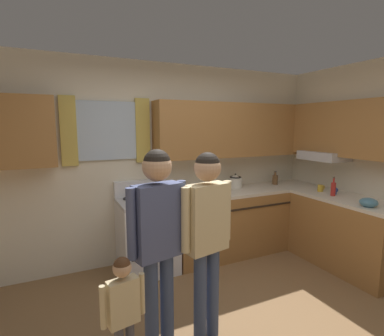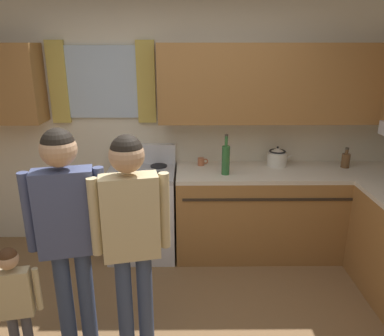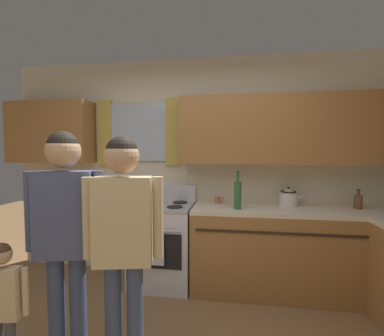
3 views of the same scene
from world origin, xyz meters
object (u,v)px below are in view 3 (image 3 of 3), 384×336
(bottle_squat_brown, at_px, (358,201))
(small_child, at_px, (3,299))
(cup_terracotta, at_px, (218,200))
(stovetop_kettle, at_px, (289,197))
(adult_in_plaid, at_px, (123,230))
(stove_oven, at_px, (163,242))
(adult_holding_child, at_px, (65,223))
(bottle_wine_green, at_px, (238,194))

(bottle_squat_brown, distance_m, small_child, 3.16)
(cup_terracotta, relative_size, stovetop_kettle, 0.40)
(adult_in_plaid, distance_m, small_child, 0.85)
(bottle_squat_brown, height_order, adult_in_plaid, adult_in_plaid)
(bottle_squat_brown, relative_size, small_child, 0.22)
(stove_oven, xyz_separation_m, small_child, (-0.62, -1.53, 0.12))
(cup_terracotta, bearing_deg, bottle_squat_brown, -3.19)
(stove_oven, bearing_deg, adult_in_plaid, -85.64)
(stovetop_kettle, height_order, adult_in_plaid, adult_in_plaid)
(stove_oven, xyz_separation_m, adult_holding_child, (-0.30, -1.35, 0.56))
(bottle_wine_green, distance_m, stovetop_kettle, 0.62)
(adult_holding_child, bearing_deg, bottle_squat_brown, 31.30)
(stove_oven, distance_m, cup_terracotta, 0.79)
(bottle_squat_brown, bearing_deg, cup_terracotta, 176.81)
(bottle_squat_brown, xyz_separation_m, cup_terracotta, (-1.46, 0.08, -0.04))
(small_child, bearing_deg, adult_in_plaid, 12.60)
(bottle_squat_brown, relative_size, stovetop_kettle, 0.75)
(stovetop_kettle, bearing_deg, bottle_squat_brown, -5.05)
(adult_in_plaid, bearing_deg, stovetop_kettle, 49.96)
(bottle_squat_brown, distance_m, stovetop_kettle, 0.69)
(stovetop_kettle, xyz_separation_m, small_child, (-2.00, -1.68, -0.41))
(bottle_squat_brown, xyz_separation_m, bottle_wine_green, (-1.24, -0.20, 0.07))
(bottle_wine_green, distance_m, cup_terracotta, 0.38)
(bottle_wine_green, bearing_deg, adult_in_plaid, -119.85)
(bottle_wine_green, height_order, cup_terracotta, bottle_wine_green)
(stove_oven, distance_m, adult_holding_child, 1.49)
(adult_in_plaid, height_order, small_child, adult_in_plaid)
(stovetop_kettle, relative_size, adult_holding_child, 0.17)
(bottle_wine_green, height_order, stovetop_kettle, bottle_wine_green)
(cup_terracotta, relative_size, adult_holding_child, 0.07)
(stove_oven, distance_m, adult_in_plaid, 1.48)
(cup_terracotta, xyz_separation_m, small_child, (-1.22, -1.70, -0.35))
(stove_oven, relative_size, adult_in_plaid, 0.69)
(adult_in_plaid, bearing_deg, bottle_wine_green, 60.15)
(stovetop_kettle, relative_size, adult_in_plaid, 0.17)
(stove_oven, distance_m, small_child, 1.66)
(adult_in_plaid, xyz_separation_m, small_child, (-0.72, -0.16, -0.42))
(cup_terracotta, distance_m, stovetop_kettle, 0.78)
(bottle_wine_green, xyz_separation_m, adult_in_plaid, (-0.72, -1.26, -0.05))
(bottle_squat_brown, bearing_deg, stovetop_kettle, 174.95)
(cup_terracotta, height_order, adult_in_plaid, adult_in_plaid)
(bottle_squat_brown, distance_m, bottle_wine_green, 1.26)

